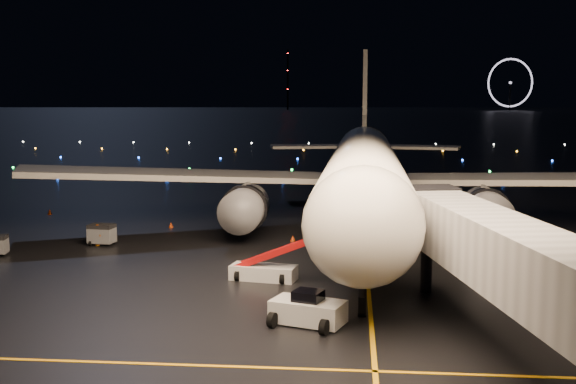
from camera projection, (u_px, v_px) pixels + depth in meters
The scene contains 15 objects.
ground at pixel (330, 124), 338.69m from camera, with size 2000.00×2000.00×0.00m, color black.
lane_centre at pixel (366, 251), 56.12m from camera, with size 0.25×80.00×0.02m, color #E2A00C.
lane_cross at pixel (1, 359), 32.95m from camera, with size 60.00×0.25×0.02m, color #E2A00C.
airliner at pixel (364, 132), 65.18m from camera, with size 62.60×59.47×17.74m, color white, non-canonical shape.
pushback_tug at pixel (308, 307), 37.98m from camera, with size 3.80×1.99×1.81m, color silver.
belt_loader at pixel (263, 257), 47.22m from camera, with size 6.30×1.72×3.05m, color silver, non-canonical shape.
crew_c at pixel (98, 235), 58.24m from camera, with size 1.04×0.43×1.77m, color orange.
safety_cone_0 at pixel (293, 238), 60.24m from camera, with size 0.44×0.44×0.50m, color #EB470F.
safety_cone_1 at pixel (237, 222), 67.88m from camera, with size 0.44×0.44×0.50m, color #EB470F.
safety_cone_2 at pixel (171, 225), 66.54m from camera, with size 0.45×0.45×0.51m, color #EB470F.
safety_cone_3 at pixel (50, 212), 74.14m from camera, with size 0.48×0.48×0.54m, color #EB470F.
ferris_wheel at pixel (510, 85), 734.99m from camera, with size 50.00×4.00×52.00m, color black, non-canonical shape.
radio_mast at pixel (288, 80), 774.52m from camera, with size 1.80×1.80×64.00m, color black.
taxiway_lights at pixel (299, 156), 147.05m from camera, with size 164.00×92.00×0.36m, color black, non-canonical shape.
baggage_cart_0 at pixel (102, 235), 58.59m from camera, with size 1.99×1.39×1.69m, color gray.
Camera 1 is at (10.93, -40.39, 11.81)m, focal length 45.00 mm.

